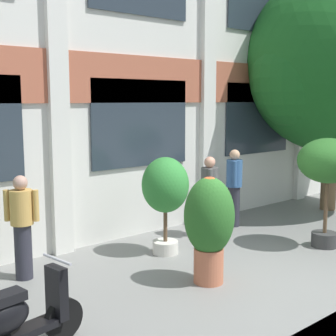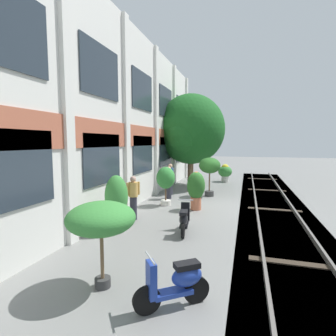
{
  "view_description": "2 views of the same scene",
  "coord_description": "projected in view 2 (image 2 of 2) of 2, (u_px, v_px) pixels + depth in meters",
  "views": [
    {
      "loc": [
        -5.54,
        -4.24,
        2.71
      ],
      "look_at": [
        -0.19,
        2.11,
        1.49
      ],
      "focal_mm": 50.0,
      "sensor_mm": 36.0,
      "label": 1
    },
    {
      "loc": [
        -11.41,
        -1.52,
        2.83
      ],
      "look_at": [
        1.12,
        2.27,
        1.52
      ],
      "focal_mm": 28.0,
      "sensor_mm": 36.0,
      "label": 2
    }
  ],
  "objects": [
    {
      "name": "potted_plant_low_pan",
      "position": [
        166.0,
        179.0,
        11.63
      ],
      "size": [
        0.83,
        0.83,
        1.73
      ],
      "color": "beige",
      "rests_on": "ground"
    },
    {
      "name": "scooter_second_parked",
      "position": [
        184.0,
        220.0,
        8.07
      ],
      "size": [
        1.38,
        0.51,
        0.98
      ],
      "rotation": [
        0.0,
        0.0,
        0.14
      ],
      "color": "black",
      "rests_on": "ground"
    },
    {
      "name": "potted_plant_glazed_jar",
      "position": [
        116.0,
        199.0,
        8.15
      ],
      "size": [
        0.72,
        0.72,
        1.8
      ],
      "color": "gray",
      "rests_on": "ground"
    },
    {
      "name": "potted_plant_terracotta_small",
      "position": [
        210.0,
        167.0,
        13.53
      ],
      "size": [
        1.1,
        1.1,
        2.02
      ],
      "color": "#333333",
      "rests_on": "ground"
    },
    {
      "name": "resident_watching_tracks",
      "position": [
        133.0,
        196.0,
        9.51
      ],
      "size": [
        0.42,
        0.38,
        1.6
      ],
      "rotation": [
        0.0,
        0.0,
        -2.29
      ],
      "color": "#282833",
      "rests_on": "ground"
    },
    {
      "name": "potted_plant_fluted_column",
      "position": [
        225.0,
        172.0,
        18.57
      ],
      "size": [
        0.96,
        0.96,
        1.26
      ],
      "color": "beige",
      "rests_on": "ground"
    },
    {
      "name": "resident_near_plants",
      "position": [
        170.0,
        178.0,
        13.97
      ],
      "size": [
        0.41,
        0.39,
        1.66
      ],
      "rotation": [
        0.0,
        0.0,
        -0.82
      ],
      "color": "#282833",
      "rests_on": "ground"
    },
    {
      "name": "broadleaf_tree",
      "position": [
        191.0,
        131.0,
        16.39
      ],
      "size": [
        4.44,
        4.23,
        5.79
      ],
      "color": "brown",
      "rests_on": "ground"
    },
    {
      "name": "apartment_facade",
      "position": [
        138.0,
        120.0,
        12.18
      ],
      "size": [
        18.26,
        0.64,
        7.72
      ],
      "color": "silver",
      "rests_on": "ground"
    },
    {
      "name": "resident_by_doorway",
      "position": [
        169.0,
        182.0,
        13.01
      ],
      "size": [
        0.39,
        0.42,
        1.61
      ],
      "rotation": [
        0.0,
        0.0,
        -0.74
      ],
      "color": "#282833",
      "rests_on": "ground"
    },
    {
      "name": "ground_plane",
      "position": [
        210.0,
        206.0,
        11.59
      ],
      "size": [
        80.0,
        80.0,
        0.0
      ],
      "primitive_type": "plane",
      "color": "slate"
    },
    {
      "name": "potted_plant_stone_basin",
      "position": [
        196.0,
        187.0,
        10.89
      ],
      "size": [
        0.75,
        0.75,
        1.6
      ],
      "color": "#B76647",
      "rests_on": "ground"
    },
    {
      "name": "potted_plant_tall_urn",
      "position": [
        101.0,
        219.0,
        4.99
      ],
      "size": [
        1.32,
        1.32,
        1.69
      ],
      "color": "#333333",
      "rests_on": "ground"
    },
    {
      "name": "rail_tracks",
      "position": [
        274.0,
        214.0,
        10.83
      ],
      "size": [
        25.9,
        2.8,
        0.43
      ],
      "color": "#5B5449",
      "rests_on": "ground"
    },
    {
      "name": "scooter_near_curb",
      "position": [
        176.0,
        283.0,
        4.45
      ],
      "size": [
        0.91,
        1.15,
        0.98
      ],
      "rotation": [
        0.0,
        0.0,
        2.22
      ],
      "color": "black",
      "rests_on": "ground"
    }
  ]
}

